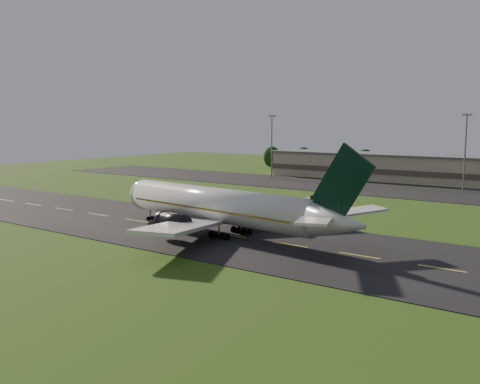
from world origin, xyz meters
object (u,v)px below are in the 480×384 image
Objects in this scene: airliner at (221,206)px; light_mast_centre at (466,143)px; service_vehicle_a at (342,185)px; service_vehicle_b at (350,181)px; light_mast_west at (272,139)px.

light_mast_centre is at bearing 83.40° from airliner.
light_mast_centre reaches higher than airliner.
light_mast_centre is at bearing 5.01° from service_vehicle_a.
light_mast_centre is (18.06, 80.09, 8.08)m from airliner.
light_mast_centre is at bearing -78.70° from service_vehicle_b.
light_mast_centre is 4.60× the size of service_vehicle_a.
service_vehicle_a is at bearing -20.03° from light_mast_west.
light_mast_centre is 33.77m from service_vehicle_b.
service_vehicle_b is at bearing 85.66° from service_vehicle_a.
light_mast_west is (-41.94, 80.09, 8.08)m from airliner.
airliner is 11.58× the size of service_vehicle_a.
service_vehicle_b is (-13.49, 79.07, -3.94)m from airliner.
airliner is 13.60× the size of service_vehicle_b.
light_mast_west is 34.53m from service_vehicle_a.
service_vehicle_a is at bearing 105.55° from airliner.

